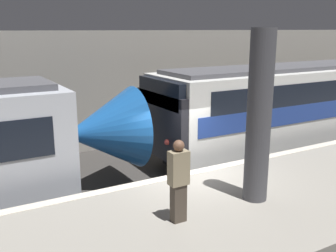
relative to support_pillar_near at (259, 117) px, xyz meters
name	(u,v)px	position (x,y,z in m)	size (l,w,h in m)	color
ground_plane	(189,205)	(-0.31, 2.21, -2.88)	(120.00, 120.00, 0.00)	#33302D
platform	(242,222)	(-0.31, 0.02, -2.38)	(40.00, 4.40, 1.02)	gray
station_rear_barrier	(104,91)	(-0.31, 8.44, -0.55)	(50.00, 0.15, 4.67)	#9E998E
support_pillar_near	(259,117)	(0.00, 0.00, 0.00)	(0.53, 0.53, 3.75)	#47474C
train_boxy	(320,104)	(7.51, 4.49, -1.14)	(15.23, 2.94, 3.39)	black
person_waiting	(179,179)	(-2.04, -0.06, -0.99)	(0.38, 0.24, 1.67)	#473D33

